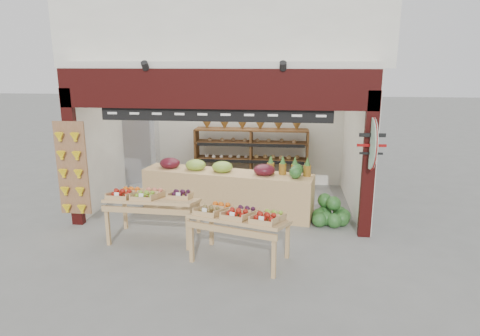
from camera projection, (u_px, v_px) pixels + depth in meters
name	position (u px, v px, depth m)	size (l,w,h in m)	color
ground	(224.00, 211.00, 9.18)	(60.00, 60.00, 0.00)	slate
shop_structure	(233.00, 25.00, 9.77)	(6.36, 5.12, 5.40)	white
banana_board	(72.00, 171.00, 8.07)	(0.60, 0.15, 1.80)	#986745
gift_sign	(372.00, 143.00, 7.35)	(0.04, 0.93, 0.92)	#C3F5D7
back_shelving	(251.00, 143.00, 10.61)	(2.82, 0.46, 1.76)	brown
refrigerator	(143.00, 146.00, 10.94)	(0.78, 0.78, 1.99)	silver
cardboard_stack	(168.00, 187.00, 10.10)	(0.98, 0.74, 0.59)	beige
mid_counter	(227.00, 191.00, 8.95)	(3.63, 1.30, 1.11)	tan
display_table_left	(148.00, 198.00, 7.61)	(1.57, 0.91, 0.99)	tan
display_table_right	(240.00, 216.00, 6.75)	(1.66, 1.21, 0.96)	tan
watermelon_pile	(331.00, 214.00, 8.43)	(0.78, 0.72, 0.55)	#17461B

